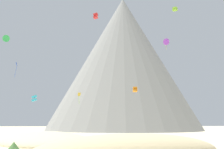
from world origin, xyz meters
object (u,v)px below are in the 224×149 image
(kite_orange_low, at_px, (135,89))
(kite_lime_high, at_px, (175,9))
(bush_near_right, at_px, (14,147))
(bush_low_patch, at_px, (26,141))
(kite_green_high, at_px, (6,38))
(bush_near_left, at_px, (127,138))
(rock_massif, at_px, (122,70))
(kite_red_high, at_px, (96,16))
(bush_far_left, at_px, (151,138))
(kite_cyan_low, at_px, (34,98))
(kite_violet_high, at_px, (166,42))
(kite_gold_low, at_px, (79,96))
(kite_blue_mid, at_px, (16,66))
(bush_far_right, at_px, (98,141))

(kite_orange_low, height_order, kite_lime_high, kite_lime_high)
(bush_near_right, xyz_separation_m, bush_low_patch, (-1.14, 13.52, -0.25))
(bush_near_right, height_order, kite_green_high, kite_green_high)
(bush_near_left, distance_m, rock_massif, 68.10)
(bush_near_left, height_order, rock_massif, rock_massif)
(kite_red_high, bearing_deg, bush_far_left, -147.73)
(kite_cyan_low, height_order, kite_red_high, kite_red_high)
(kite_violet_high, xyz_separation_m, kite_red_high, (-25.89, -11.50, 3.94))
(bush_near_left, distance_m, kite_lime_high, 56.80)
(kite_cyan_low, xyz_separation_m, kite_gold_low, (11.54, 1.83, 1.01))
(kite_violet_high, bearing_deg, bush_low_patch, 42.01)
(bush_near_left, distance_m, kite_blue_mid, 53.82)
(kite_cyan_low, xyz_separation_m, kite_red_high, (16.12, 7.49, 26.18))
(bush_far_left, distance_m, kite_lime_high, 55.55)
(bush_near_right, xyz_separation_m, rock_massif, (24.36, 80.70, 23.79))
(bush_near_right, relative_size, kite_violet_high, 0.39)
(bush_low_patch, distance_m, kite_gold_low, 33.44)
(bush_near_left, relative_size, rock_massif, 0.02)
(bush_low_patch, distance_m, kite_red_high, 52.23)
(kite_cyan_low, distance_m, kite_lime_high, 52.96)
(bush_far_right, xyz_separation_m, bush_far_left, (9.88, 8.79, -0.15))
(bush_near_left, height_order, kite_gold_low, kite_gold_low)
(kite_red_high, xyz_separation_m, kite_lime_high, (26.11, 1.88, 4.37))
(kite_violet_high, xyz_separation_m, kite_lime_high, (0.21, -9.62, 8.32))
(bush_low_patch, bearing_deg, kite_red_high, 70.97)
(kite_orange_low, bearing_deg, kite_lime_high, -132.70)
(bush_far_right, height_order, kite_orange_low, kite_orange_low)
(kite_violet_high, height_order, kite_blue_mid, kite_violet_high)
(kite_gold_low, bearing_deg, bush_far_right, -19.90)
(kite_gold_low, bearing_deg, kite_cyan_low, -105.03)
(bush_low_patch, bearing_deg, kite_cyan_low, 96.87)
(kite_red_high, height_order, kite_orange_low, kite_red_high)
(kite_violet_high, bearing_deg, bush_far_left, 58.59)
(bush_low_patch, height_order, kite_blue_mid, kite_blue_mid)
(bush_far_left, bearing_deg, kite_lime_high, 62.27)
(kite_orange_low, bearing_deg, bush_near_right, 66.41)
(bush_far_right, xyz_separation_m, kite_blue_mid, (-22.64, 50.05, 20.23))
(kite_lime_high, bearing_deg, kite_cyan_low, -119.05)
(rock_massif, relative_size, kite_violet_high, 21.65)
(bush_far_left, relative_size, kite_gold_low, 0.79)
(kite_green_high, xyz_separation_m, kite_cyan_low, (10.18, -8.41, -18.30))
(bush_low_patch, distance_m, kite_lime_high, 67.34)
(bush_near_left, bearing_deg, bush_far_right, -122.35)
(rock_massif, distance_m, kite_cyan_low, 50.23)
(kite_green_high, relative_size, kite_gold_low, 0.70)
(bush_far_left, bearing_deg, kite_gold_low, 114.73)
(bush_near_right, bearing_deg, bush_far_right, 41.94)
(bush_near_right, bearing_deg, bush_far_left, 41.79)
(rock_massif, xyz_separation_m, kite_cyan_low, (-29.01, -38.11, -15.12))
(kite_cyan_low, relative_size, kite_gold_low, 0.58)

